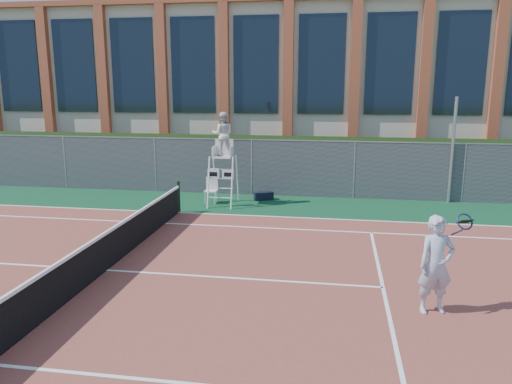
% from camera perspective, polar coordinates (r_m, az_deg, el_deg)
% --- Properties ---
extents(ground, '(120.00, 120.00, 0.00)m').
position_cam_1_polar(ground, '(12.49, -16.74, -8.68)').
color(ground, '#233814').
extents(apron, '(36.00, 20.00, 0.01)m').
position_cam_1_polar(apron, '(13.34, -14.87, -7.19)').
color(apron, '#0D3D21').
rests_on(apron, ground).
extents(tennis_court, '(23.77, 10.97, 0.02)m').
position_cam_1_polar(tennis_court, '(12.49, -16.75, -8.59)').
color(tennis_court, brown).
rests_on(tennis_court, apron).
extents(tennis_net, '(0.10, 11.30, 1.10)m').
position_cam_1_polar(tennis_net, '(12.32, -16.90, -6.34)').
color(tennis_net, black).
rests_on(tennis_net, ground).
extents(fence, '(40.00, 0.06, 2.20)m').
position_cam_1_polar(fence, '(20.22, -6.09, 2.93)').
color(fence, '#595E60').
rests_on(fence, ground).
extents(hedge, '(40.00, 1.40, 2.20)m').
position_cam_1_polar(hedge, '(21.37, -5.24, 3.45)').
color(hedge, black).
rests_on(hedge, ground).
extents(building, '(45.00, 10.60, 8.22)m').
position_cam_1_polar(building, '(28.88, -1.36, 11.84)').
color(building, beige).
rests_on(building, ground).
extents(steel_pole, '(0.12, 0.12, 3.91)m').
position_cam_1_polar(steel_pole, '(19.74, 21.53, 4.42)').
color(steel_pole, '#9EA0A5').
rests_on(steel_pole, ground).
extents(umpire_chair, '(0.95, 1.47, 3.42)m').
position_cam_1_polar(umpire_chair, '(18.05, -3.81, 6.32)').
color(umpire_chair, white).
rests_on(umpire_chair, ground).
extents(plastic_chair, '(0.45, 0.45, 0.96)m').
position_cam_1_polar(plastic_chair, '(18.60, -5.12, 0.48)').
color(plastic_chair, silver).
rests_on(plastic_chair, apron).
extents(sports_bag_near, '(0.76, 0.61, 0.31)m').
position_cam_1_polar(sports_bag_near, '(19.05, 0.88, -0.46)').
color(sports_bag_near, black).
rests_on(sports_bag_near, apron).
extents(sports_bag_far, '(0.63, 0.43, 0.23)m').
position_cam_1_polar(sports_bag_far, '(19.26, 0.69, -0.42)').
color(sports_bag_far, black).
rests_on(sports_bag_far, apron).
extents(tennis_player, '(1.10, 0.79, 1.92)m').
position_cam_1_polar(tennis_player, '(10.17, 19.90, -7.80)').
color(tennis_player, '#ABB2CD').
rests_on(tennis_player, tennis_court).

